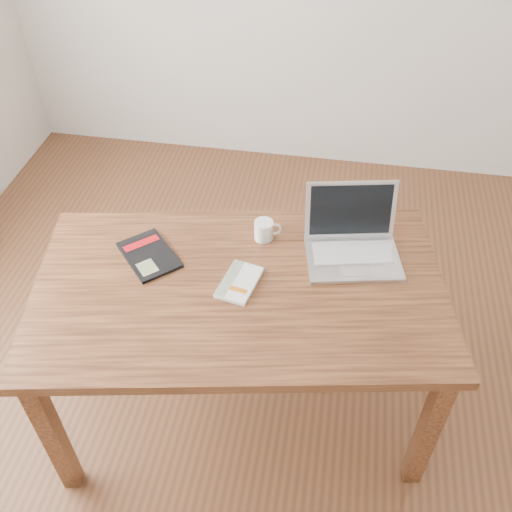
% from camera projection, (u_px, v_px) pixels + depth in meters
% --- Properties ---
extents(room, '(4.04, 4.04, 2.70)m').
position_uv_depth(room, '(273.00, 147.00, 1.62)').
color(room, brown).
rests_on(room, ground).
extents(desk, '(1.62, 1.11, 0.75)m').
position_uv_depth(desk, '(240.00, 302.00, 2.12)').
color(desk, '#552F19').
rests_on(desk, ground).
extents(white_guidebook, '(0.16, 0.21, 0.02)m').
position_uv_depth(white_guidebook, '(239.00, 282.00, 2.06)').
color(white_guidebook, silver).
rests_on(white_guidebook, desk).
extents(black_guidebook, '(0.29, 0.30, 0.01)m').
position_uv_depth(black_guidebook, '(149.00, 255.00, 2.16)').
color(black_guidebook, black).
rests_on(black_guidebook, desk).
extents(laptop, '(0.40, 0.36, 0.24)m').
position_uv_depth(laptop, '(352.00, 241.00, 2.15)').
color(laptop, silver).
rests_on(laptop, desk).
extents(coffee_mug, '(0.11, 0.07, 0.08)m').
position_uv_depth(coffee_mug, '(264.00, 230.00, 2.21)').
color(coffee_mug, white).
rests_on(coffee_mug, desk).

